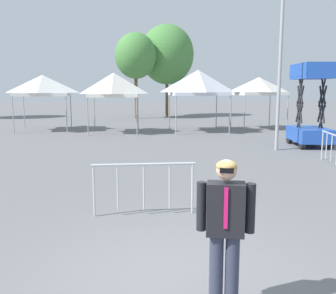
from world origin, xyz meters
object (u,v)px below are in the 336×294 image
object	(u,v)px
canopy_tent_left_of_center	(259,86)
tree_behind_tents_right	(136,56)
canopy_tent_far_left	(114,85)
crowd_barrier_mid_lot	(332,143)
scissor_lift	(310,121)
canopy_tent_behind_right	(43,86)
light_pole_near_lift	(282,25)
canopy_tent_right_of_center	(198,83)
tree_behind_tents_left	(167,55)
crowd_barrier_near_person	(144,179)
person_foreground	(225,225)

from	to	relation	value
canopy_tent_left_of_center	tree_behind_tents_right	distance (m)	12.57
canopy_tent_far_left	crowd_barrier_mid_lot	distance (m)	12.96
scissor_lift	canopy_tent_behind_right	bearing A→B (deg)	149.01
canopy_tent_behind_right	light_pole_near_lift	world-z (taller)	light_pole_near_lift
canopy_tent_behind_right	canopy_tent_right_of_center	size ratio (longest dim) A/B	0.93
tree_behind_tents_right	light_pole_near_lift	bearing A→B (deg)	-72.77
tree_behind_tents_left	crowd_barrier_mid_lot	world-z (taller)	tree_behind_tents_left
scissor_lift	canopy_tent_right_of_center	bearing A→B (deg)	121.17
tree_behind_tents_left	crowd_barrier_near_person	bearing A→B (deg)	-96.83
canopy_tent_far_left	tree_behind_tents_right	distance (m)	11.14
canopy_tent_behind_right	scissor_lift	world-z (taller)	scissor_lift
light_pole_near_lift	tree_behind_tents_right	size ratio (longest dim) A/B	1.24
canopy_tent_right_of_center	crowd_barrier_near_person	size ratio (longest dim) A/B	1.75
canopy_tent_behind_right	person_foreground	distance (m)	20.84
canopy_tent_behind_right	tree_behind_tents_left	world-z (taller)	tree_behind_tents_left
canopy_tent_far_left	crowd_barrier_near_person	distance (m)	14.80
crowd_barrier_near_person	tree_behind_tents_left	bearing A→B (deg)	83.17
canopy_tent_far_left	crowd_barrier_mid_lot	size ratio (longest dim) A/B	1.69
canopy_tent_behind_right	light_pole_near_lift	bearing A→B (deg)	-37.70
canopy_tent_left_of_center	crowd_barrier_mid_lot	bearing A→B (deg)	-97.34
canopy_tent_right_of_center	tree_behind_tents_left	world-z (taller)	tree_behind_tents_left
light_pole_near_lift	crowd_barrier_mid_lot	world-z (taller)	light_pole_near_lift
canopy_tent_behind_right	light_pole_near_lift	distance (m)	14.61
canopy_tent_far_left	person_foreground	world-z (taller)	canopy_tent_far_left
person_foreground	tree_behind_tents_right	distance (m)	29.09
canopy_tent_far_left	canopy_tent_left_of_center	bearing A→B (deg)	6.55
scissor_lift	crowd_barrier_mid_lot	size ratio (longest dim) A/B	1.77
canopy_tent_far_left	person_foreground	size ratio (longest dim) A/B	1.96
scissor_lift	crowd_barrier_near_person	xyz separation A→B (m)	(-7.75, -8.41, -0.38)
tree_behind_tents_left	scissor_lift	bearing A→B (deg)	-76.89
canopy_tent_right_of_center	tree_behind_tents_left	xyz separation A→B (m)	(-0.57, 12.71, 2.78)
crowd_barrier_near_person	tree_behind_tents_right	bearing A→B (deg)	89.15
person_foreground	canopy_tent_right_of_center	bearing A→B (deg)	80.38
scissor_lift	crowd_barrier_near_person	distance (m)	11.44
light_pole_near_lift	crowd_barrier_mid_lot	distance (m)	5.47
canopy_tent_far_left	person_foreground	distance (m)	18.21
canopy_tent_right_of_center	light_pole_near_lift	size ratio (longest dim) A/B	0.41
light_pole_near_lift	scissor_lift	bearing A→B (deg)	24.55
tree_behind_tents_left	crowd_barrier_near_person	size ratio (longest dim) A/B	4.01
canopy_tent_behind_right	tree_behind_tents_right	bearing A→B (deg)	56.72
canopy_tent_behind_right	crowd_barrier_mid_lot	bearing A→B (deg)	-45.20
scissor_lift	tree_behind_tents_right	bearing A→B (deg)	113.53
crowd_barrier_near_person	scissor_lift	bearing A→B (deg)	47.34
canopy_tent_left_of_center	tree_behind_tents_left	size ratio (longest dim) A/B	0.39
canopy_tent_right_of_center	crowd_barrier_mid_lot	xyz separation A→B (m)	(2.60, -10.52, -2.17)
canopy_tent_behind_right	crowd_barrier_mid_lot	xyz separation A→B (m)	(11.98, -12.07, -2.01)
canopy_tent_behind_right	scissor_lift	xyz separation A→B (m)	(13.27, -7.97, -1.63)
canopy_tent_far_left	canopy_tent_left_of_center	xyz separation A→B (m)	(9.05, 1.04, -0.05)
canopy_tent_left_of_center	person_foreground	distance (m)	20.43
scissor_lift	tree_behind_tents_right	world-z (taller)	tree_behind_tents_right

